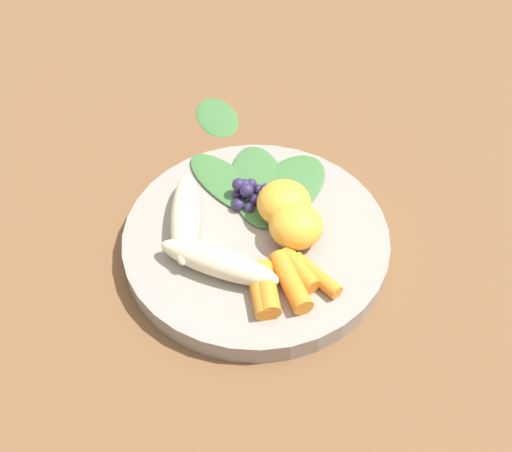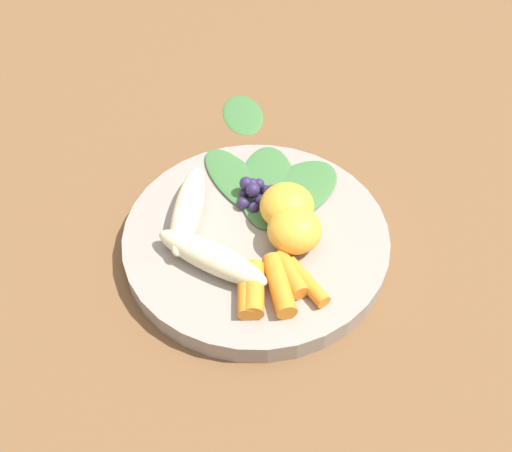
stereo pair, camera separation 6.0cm
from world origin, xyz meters
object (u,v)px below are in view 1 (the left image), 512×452
(banana_peeled_left, at_px, (219,262))
(banana_peeled_right, at_px, (185,217))
(orange_segment_near, at_px, (284,203))
(bowl, at_px, (256,240))
(kale_leaf_stray, at_px, (214,116))

(banana_peeled_left, bearing_deg, banana_peeled_right, 143.80)
(banana_peeled_right, distance_m, orange_segment_near, 0.10)
(bowl, xyz_separation_m, kale_leaf_stray, (-0.00, 0.22, -0.01))
(banana_peeled_left, xyz_separation_m, orange_segment_near, (0.08, 0.05, 0.01))
(banana_peeled_left, distance_m, orange_segment_near, 0.09)
(bowl, xyz_separation_m, banana_peeled_right, (-0.07, 0.02, 0.03))
(bowl, bearing_deg, banana_peeled_right, 160.53)
(orange_segment_near, height_order, kale_leaf_stray, orange_segment_near)
(kale_leaf_stray, bearing_deg, banana_peeled_left, 164.20)
(bowl, relative_size, orange_segment_near, 4.91)
(kale_leaf_stray, bearing_deg, banana_peeled_right, 155.29)
(orange_segment_near, bearing_deg, kale_leaf_stray, 99.83)
(kale_leaf_stray, bearing_deg, orange_segment_near, -176.75)
(banana_peeled_right, height_order, orange_segment_near, orange_segment_near)
(banana_peeled_left, xyz_separation_m, kale_leaf_stray, (0.04, 0.25, -0.03))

